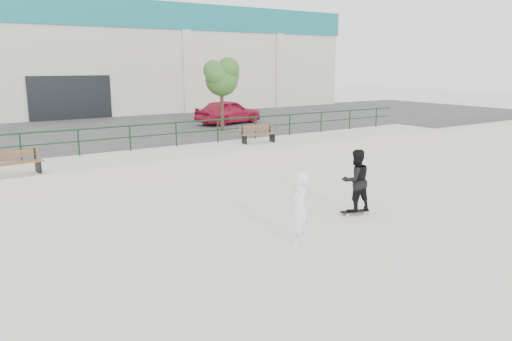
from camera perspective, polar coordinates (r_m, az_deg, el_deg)
ground at (r=12.02m, az=8.80°, el=-7.00°), size 120.00×120.00×0.00m
ledge at (r=19.77m, az=-10.07°, el=1.26°), size 30.00×3.00×0.50m
parking_strip at (r=27.67m, az=-17.24°, el=3.97°), size 60.00×14.00×0.50m
railing at (r=20.80m, az=-11.63°, el=4.50°), size 28.00×0.06×1.03m
commercial_building at (r=41.05m, az=-23.43°, el=12.07°), size 44.20×16.33×8.00m
bench_left at (r=17.18m, az=-25.92°, el=0.73°), size 1.71×0.69×0.76m
bench_right at (r=21.95m, az=0.21°, el=4.16°), size 1.68×0.69×0.75m
tree at (r=25.97m, az=-3.92°, el=10.74°), size 2.10×1.87×3.74m
red_car at (r=29.01m, az=-3.17°, el=6.73°), size 4.33×2.38×1.40m
skateboard at (r=13.50m, az=11.19°, el=-4.63°), size 0.81×0.40×0.09m
standing_skater at (r=13.28m, az=11.34°, el=-1.13°), size 0.91×0.77×1.65m
seated_skater at (r=10.90m, az=4.95°, el=-4.39°), size 0.71×0.62×1.64m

